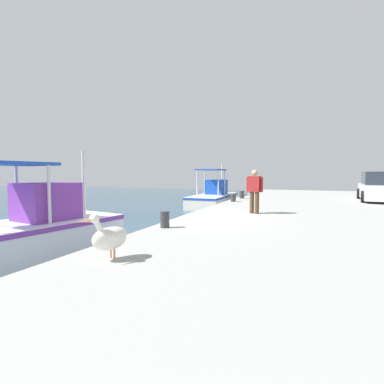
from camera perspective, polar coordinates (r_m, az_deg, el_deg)
name	(u,v)px	position (r m, az deg, el deg)	size (l,w,h in m)	color
quay_pier	(341,239)	(9.56, 27.04, -8.13)	(36.00, 10.00, 0.80)	#9E9E99
fishing_boat_second	(28,233)	(8.93, -29.34, -6.96)	(5.35, 2.93, 2.99)	white
fishing_boat_third	(214,197)	(20.41, 4.29, -0.99)	(5.94, 2.16, 3.00)	silver
pelican	(110,236)	(5.31, -15.74, -8.32)	(0.95, 0.58, 0.82)	tan
fisherman_standing	(255,189)	(11.03, 12.10, 0.52)	(0.33, 0.63, 1.62)	#4C3823
parked_car	(380,188)	(18.45, 32.76, 0.70)	(4.20, 2.08, 1.57)	black
mooring_bollard_nearest	(165,219)	(8.07, -5.32, -5.33)	(0.25, 0.25, 0.46)	#333338
mooring_bollard_second	(233,198)	(15.51, 8.04, -1.16)	(0.27, 0.27, 0.38)	#333338
mooring_bollard_third	(242,195)	(17.60, 9.67, -0.51)	(0.27, 0.27, 0.44)	#333338
mooring_bollard_fourth	(258,189)	(23.72, 12.78, 0.64)	(0.24, 0.24, 0.53)	#333338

